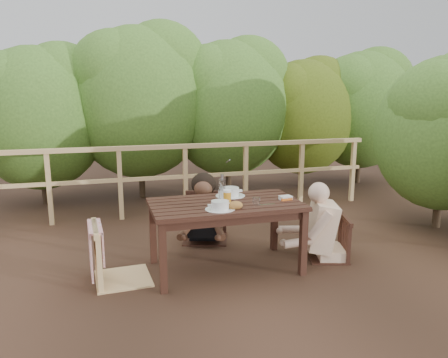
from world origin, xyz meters
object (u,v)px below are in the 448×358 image
object	(u,v)px
chair_right	(329,220)
diner_right	(333,196)
chair_left	(121,226)
soup_far	(230,192)
beer_glass	(227,198)
butter_tub	(286,198)
bread_roll	(235,205)
tumbler	(256,202)
bottle	(222,188)
table	(225,236)
woman	(205,187)
chair_far	(205,198)
soup_near	(220,206)

from	to	relation	value
chair_right	diner_right	xyz separation A→B (m)	(0.03, 0.00, 0.25)
chair_left	soup_far	size ratio (longest dim) A/B	3.46
beer_glass	butter_tub	bearing A→B (deg)	-1.24
bread_roll	tumbler	xyz separation A→B (m)	(0.23, 0.07, 0.00)
chair_left	bottle	bearing A→B (deg)	-89.75
table	butter_tub	xyz separation A→B (m)	(0.60, -0.07, 0.36)
tumbler	chair_right	bearing A→B (deg)	8.58
table	bottle	bearing A→B (deg)	96.61
tumbler	butter_tub	xyz separation A→B (m)	(0.34, 0.10, -0.02)
butter_tub	bottle	bearing A→B (deg)	158.87
woman	butter_tub	xyz separation A→B (m)	(0.59, -0.97, 0.06)
woman	beer_glass	size ratio (longest dim) A/B	8.52
beer_glass	bread_roll	bearing A→B (deg)	-81.79
chair_right	tumbler	distance (m)	0.92
bread_roll	butter_tub	bearing A→B (deg)	15.94
soup_far	tumbler	distance (m)	0.42
chair_far	diner_right	xyz separation A→B (m)	(1.13, -0.91, 0.16)
butter_tub	diner_right	bearing A→B (deg)	-3.59
table	chair_left	distance (m)	1.01
chair_right	bread_roll	size ratio (longest dim) A/B	6.05
chair_left	tumbler	bearing A→B (deg)	-101.84
chair_right	butter_tub	xyz separation A→B (m)	(-0.51, -0.03, 0.28)
bread_roll	chair_far	bearing A→B (deg)	90.75
woman	soup_near	world-z (taller)	woman
woman	soup_near	distance (m)	1.13
table	bread_roll	size ratio (longest dim) A/B	10.47
chair_left	diner_right	bearing A→B (deg)	-94.79
chair_right	tumbler	bearing A→B (deg)	-63.97
chair_right	bread_roll	xyz separation A→B (m)	(-1.09, -0.20, 0.29)
diner_right	soup_near	distance (m)	1.28
soup_far	bottle	size ratio (longest dim) A/B	1.09
soup_near	bottle	distance (m)	0.34
chair_left	chair_right	distance (m)	2.11
chair_left	tumbler	world-z (taller)	chair_left
bread_roll	tumbler	bearing A→B (deg)	16.38
soup_near	chair_right	bearing A→B (deg)	8.56
chair_left	tumbler	size ratio (longest dim) A/B	12.35
soup_far	chair_far	bearing A→B (deg)	99.66
woman	soup_far	bearing A→B (deg)	117.28
woman	butter_tub	distance (m)	1.13
table	chair_right	distance (m)	1.12
beer_glass	bottle	distance (m)	0.15
woman	beer_glass	world-z (taller)	woman
soup_far	butter_tub	bearing A→B (deg)	-32.35
soup_near	beer_glass	size ratio (longest dim) A/B	1.84
diner_right	beer_glass	distance (m)	1.15
soup_near	bread_roll	size ratio (longest dim) A/B	1.99
table	butter_tub	bearing A→B (deg)	-6.47
table	bread_roll	world-z (taller)	bread_roll
beer_glass	woman	bearing A→B (deg)	89.33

